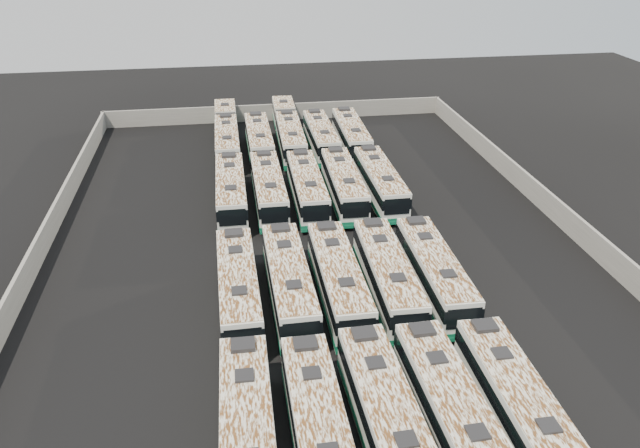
% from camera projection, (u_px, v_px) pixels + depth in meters
% --- Properties ---
extents(ground, '(140.00, 140.00, 0.00)m').
position_uv_depth(ground, '(317.00, 250.00, 52.10)').
color(ground, black).
rests_on(ground, ground).
extents(perimeter_wall, '(45.20, 73.20, 2.20)m').
position_uv_depth(perimeter_wall, '(317.00, 239.00, 51.60)').
color(perimeter_wall, slate).
rests_on(perimeter_wall, ground).
extents(bus_front_far_left, '(2.92, 12.87, 3.62)m').
position_uv_depth(bus_front_far_left, '(248.00, 437.00, 31.33)').
color(bus_front_far_left, silver).
rests_on(bus_front_far_left, ground).
extents(bus_front_left, '(2.68, 12.54, 3.53)m').
position_uv_depth(bus_front_left, '(319.00, 432.00, 31.66)').
color(bus_front_left, silver).
rests_on(bus_front_left, ground).
extents(bus_front_center, '(3.04, 12.91, 3.62)m').
position_uv_depth(bus_front_center, '(388.00, 421.00, 32.26)').
color(bus_front_center, silver).
rests_on(bus_front_center, ground).
extents(bus_front_right, '(3.03, 12.86, 3.61)m').
position_uv_depth(bus_front_right, '(453.00, 415.00, 32.67)').
color(bus_front_right, silver).
rests_on(bus_front_right, ground).
extents(bus_front_far_right, '(2.73, 12.67, 3.57)m').
position_uv_depth(bus_front_far_right, '(519.00, 409.00, 33.08)').
color(bus_front_far_right, silver).
rests_on(bus_front_far_right, ground).
extents(bus_midfront_far_left, '(2.83, 12.70, 3.57)m').
position_uv_depth(bus_midfront_far_left, '(238.00, 288.00, 43.61)').
color(bus_midfront_far_left, silver).
rests_on(bus_midfront_far_left, ground).
extents(bus_midfront_left, '(2.85, 12.87, 3.62)m').
position_uv_depth(bus_midfront_left, '(289.00, 282.00, 44.22)').
color(bus_midfront_left, silver).
rests_on(bus_midfront_left, ground).
extents(bus_midfront_center, '(2.71, 12.82, 3.61)m').
position_uv_depth(bus_midfront_center, '(339.00, 280.00, 44.50)').
color(bus_midfront_center, silver).
rests_on(bus_midfront_center, ground).
extents(bus_midfront_right, '(2.99, 12.85, 3.61)m').
position_uv_depth(bus_midfront_right, '(387.00, 276.00, 45.04)').
color(bus_midfront_right, silver).
rests_on(bus_midfront_right, ground).
extents(bus_midfront_far_right, '(2.87, 12.64, 3.55)m').
position_uv_depth(bus_midfront_far_right, '(434.00, 272.00, 45.52)').
color(bus_midfront_far_right, silver).
rests_on(bus_midfront_far_right, ground).
extents(bus_midback_far_left, '(2.76, 12.75, 3.59)m').
position_uv_depth(bus_midback_far_left, '(231.00, 191.00, 58.48)').
color(bus_midback_far_left, silver).
rests_on(bus_midback_far_left, ground).
extents(bus_midback_left, '(2.72, 12.75, 3.59)m').
position_uv_depth(bus_midback_left, '(269.00, 189.00, 58.94)').
color(bus_midback_left, silver).
rests_on(bus_midback_left, ground).
extents(bus_midback_center, '(2.83, 12.71, 3.58)m').
position_uv_depth(bus_midback_center, '(307.00, 188.00, 59.24)').
color(bus_midback_center, silver).
rests_on(bus_midback_center, ground).
extents(bus_midback_right, '(2.98, 12.80, 3.59)m').
position_uv_depth(bus_midback_right, '(344.00, 185.00, 59.86)').
color(bus_midback_right, silver).
rests_on(bus_midback_right, ground).
extents(bus_midback_far_right, '(2.69, 12.63, 3.56)m').
position_uv_depth(bus_midback_far_right, '(380.00, 182.00, 60.42)').
color(bus_midback_far_right, silver).
rests_on(bus_midback_far_right, ground).
extents(bus_back_far_left, '(2.68, 19.32, 3.50)m').
position_uv_depth(bus_back_far_left, '(227.00, 133.00, 73.63)').
color(bus_back_far_left, silver).
rests_on(bus_back_far_left, ground).
extents(bus_back_left, '(2.68, 12.47, 3.51)m').
position_uv_depth(bus_back_left, '(259.00, 140.00, 71.31)').
color(bus_back_left, silver).
rests_on(bus_back_left, ground).
extents(bus_back_center, '(3.13, 19.55, 3.54)m').
position_uv_depth(bus_back_center, '(288.00, 130.00, 74.76)').
color(bus_back_center, silver).
rests_on(bus_back_center, ground).
extents(bus_back_right, '(2.62, 12.38, 3.49)m').
position_uv_depth(bus_back_right, '(321.00, 137.00, 72.40)').
color(bus_back_right, silver).
rests_on(bus_back_right, ground).
extents(bus_back_far_right, '(3.00, 12.77, 3.58)m').
position_uv_depth(bus_back_far_right, '(351.00, 135.00, 72.80)').
color(bus_back_far_right, silver).
rests_on(bus_back_far_right, ground).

